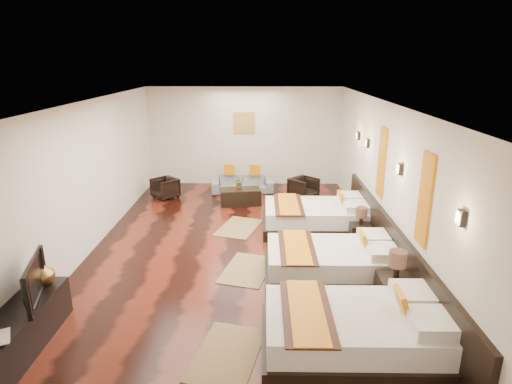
{
  "coord_description": "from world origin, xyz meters",
  "views": [
    {
      "loc": [
        0.52,
        -7.43,
        3.51
      ],
      "look_at": [
        0.4,
        0.34,
        1.1
      ],
      "focal_mm": 29.97,
      "sensor_mm": 36.0,
      "label": 1
    }
  ],
  "objects_px": {
    "bed_far": "(317,217)",
    "tv_console": "(20,331)",
    "sofa": "(242,183)",
    "bed_near": "(357,332)",
    "table_plant": "(239,183)",
    "armchair_left": "(165,188)",
    "coffee_table": "(240,197)",
    "bed_mid": "(333,262)",
    "nightstand_a": "(394,289)",
    "tv": "(27,282)",
    "armchair_right": "(304,188)",
    "figurine": "(42,273)",
    "nightstand_b": "(360,232)"
  },
  "relations": [
    {
      "from": "bed_far",
      "to": "tv_console",
      "type": "distance_m",
      "value": 5.84
    },
    {
      "from": "tv_console",
      "to": "sofa",
      "type": "distance_m",
      "value": 7.24
    },
    {
      "from": "tv_console",
      "to": "bed_near",
      "type": "bearing_deg",
      "value": 0.23
    },
    {
      "from": "bed_far",
      "to": "table_plant",
      "type": "bearing_deg",
      "value": 134.92
    },
    {
      "from": "tv_console",
      "to": "armchair_left",
      "type": "distance_m",
      "value": 6.24
    },
    {
      "from": "table_plant",
      "to": "coffee_table",
      "type": "bearing_deg",
      "value": -70.01
    },
    {
      "from": "bed_mid",
      "to": "armchair_left",
      "type": "height_order",
      "value": "bed_mid"
    },
    {
      "from": "bed_far",
      "to": "nightstand_a",
      "type": "bearing_deg",
      "value": -76.33
    },
    {
      "from": "bed_near",
      "to": "sofa",
      "type": "bearing_deg",
      "value": 104.32
    },
    {
      "from": "tv_console",
      "to": "sofa",
      "type": "height_order",
      "value": "tv_console"
    },
    {
      "from": "tv_console",
      "to": "table_plant",
      "type": "relative_size",
      "value": 6.5
    },
    {
      "from": "nightstand_a",
      "to": "tv",
      "type": "distance_m",
      "value": 4.98
    },
    {
      "from": "armchair_right",
      "to": "bed_far",
      "type": "bearing_deg",
      "value": -131.89
    },
    {
      "from": "tv",
      "to": "coffee_table",
      "type": "height_order",
      "value": "tv"
    },
    {
      "from": "bed_far",
      "to": "nightstand_a",
      "type": "height_order",
      "value": "nightstand_a"
    },
    {
      "from": "bed_far",
      "to": "table_plant",
      "type": "distance_m",
      "value": 2.5
    },
    {
      "from": "tv",
      "to": "coffee_table",
      "type": "relative_size",
      "value": 0.98
    },
    {
      "from": "figurine",
      "to": "nightstand_a",
      "type": "bearing_deg",
      "value": 3.64
    },
    {
      "from": "tv",
      "to": "nightstand_b",
      "type": "bearing_deg",
      "value": -74.35
    },
    {
      "from": "sofa",
      "to": "coffee_table",
      "type": "height_order",
      "value": "sofa"
    },
    {
      "from": "figurine",
      "to": "armchair_right",
      "type": "distance_m",
      "value": 6.89
    },
    {
      "from": "figurine",
      "to": "armchair_left",
      "type": "bearing_deg",
      "value": 85.32
    },
    {
      "from": "armchair_left",
      "to": "table_plant",
      "type": "relative_size",
      "value": 2.15
    },
    {
      "from": "armchair_left",
      "to": "sofa",
      "type": "bearing_deg",
      "value": 60.62
    },
    {
      "from": "bed_mid",
      "to": "coffee_table",
      "type": "height_order",
      "value": "bed_mid"
    },
    {
      "from": "bed_far",
      "to": "armchair_left",
      "type": "bearing_deg",
      "value": 150.06
    },
    {
      "from": "coffee_table",
      "to": "nightstand_a",
      "type": "bearing_deg",
      "value": -62.48
    },
    {
      "from": "tv_console",
      "to": "coffee_table",
      "type": "bearing_deg",
      "value": 66.78
    },
    {
      "from": "nightstand_b",
      "to": "armchair_right",
      "type": "height_order",
      "value": "nightstand_b"
    },
    {
      "from": "tv",
      "to": "coffee_table",
      "type": "bearing_deg",
      "value": -39.72
    },
    {
      "from": "table_plant",
      "to": "tv_console",
      "type": "bearing_deg",
      "value": -112.71
    },
    {
      "from": "nightstand_a",
      "to": "nightstand_b",
      "type": "distance_m",
      "value": 2.27
    },
    {
      "from": "tv_console",
      "to": "armchair_right",
      "type": "distance_m",
      "value": 7.44
    },
    {
      "from": "bed_near",
      "to": "bed_mid",
      "type": "height_order",
      "value": "bed_near"
    },
    {
      "from": "bed_near",
      "to": "bed_far",
      "type": "height_order",
      "value": "bed_near"
    },
    {
      "from": "figurine",
      "to": "coffee_table",
      "type": "bearing_deg",
      "value": 64.05
    },
    {
      "from": "bed_far",
      "to": "nightstand_b",
      "type": "distance_m",
      "value": 1.09
    },
    {
      "from": "bed_near",
      "to": "armchair_right",
      "type": "relative_size",
      "value": 3.63
    },
    {
      "from": "bed_mid",
      "to": "figurine",
      "type": "height_order",
      "value": "figurine"
    },
    {
      "from": "figurine",
      "to": "sofa",
      "type": "xyz_separation_m",
      "value": [
        2.47,
        6.12,
        -0.48
      ]
    },
    {
      "from": "nightstand_a",
      "to": "bed_near",
      "type": "bearing_deg",
      "value": -127.28
    },
    {
      "from": "sofa",
      "to": "figurine",
      "type": "bearing_deg",
      "value": -116.62
    },
    {
      "from": "nightstand_b",
      "to": "armchair_right",
      "type": "relative_size",
      "value": 1.25
    },
    {
      "from": "nightstand_b",
      "to": "armchair_left",
      "type": "height_order",
      "value": "nightstand_b"
    },
    {
      "from": "tv_console",
      "to": "armchair_left",
      "type": "bearing_deg",
      "value": 85.83
    },
    {
      "from": "nightstand_b",
      "to": "sofa",
      "type": "relative_size",
      "value": 0.47
    },
    {
      "from": "nightstand_b",
      "to": "tv",
      "type": "xyz_separation_m",
      "value": [
        -4.9,
        -3.02,
        0.55
      ]
    },
    {
      "from": "armchair_left",
      "to": "armchair_right",
      "type": "distance_m",
      "value": 3.65
    },
    {
      "from": "bed_far",
      "to": "tv",
      "type": "distance_m",
      "value": 5.67
    },
    {
      "from": "sofa",
      "to": "armchair_right",
      "type": "relative_size",
      "value": 2.65
    }
  ]
}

